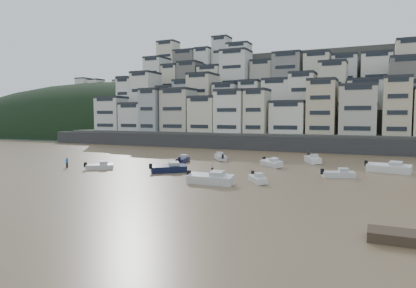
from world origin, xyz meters
The scene contains 17 objects.
ground centered at (0.00, 0.00, 0.00)m, with size 400.00×400.00×0.00m, color #826446.
sea_strip centered at (-110.00, 145.00, 0.01)m, with size 340.00×340.00×0.00m, color #42545E.
harbor_wall centered at (10.00, 65.00, 1.75)m, with size 140.00×3.00×3.50m, color #38383A.
hillside centered at (14.73, 104.84, 13.01)m, with size 141.04×66.00×50.00m.
headland centered at (-95.00, 135.00, 0.02)m, with size 216.00×135.00×53.33m.
boat_a centered at (13.86, 17.93, 0.87)m, with size 6.39×2.09×1.74m, color silver, non-canonical shape.
boat_b centered at (18.78, 21.54, 0.62)m, with size 4.55×1.49×1.24m, color silver, non-canonical shape.
boat_c centered at (4.21, 24.14, 0.79)m, with size 5.78×1.89×1.58m, color #12183A, non-canonical shape.
boat_d centered at (27.77, 29.85, 0.64)m, with size 4.71×1.54×1.28m, color silver, non-canonical shape.
boat_e centered at (16.56, 36.69, 0.74)m, with size 5.44×1.78×1.48m, color silver, non-canonical shape.
boat_f centered at (0.29, 35.78, 0.68)m, with size 4.99×1.63×1.36m, color #151742, non-canonical shape.
boat_g centered at (34.17, 37.56, 0.91)m, with size 6.68×2.19×1.82m, color silver, non-canonical shape.
boat_h centered at (5.14, 41.98, 0.77)m, with size 5.67×1.85×1.55m, color silver, non-canonical shape.
boat_i centered at (21.97, 44.89, 0.84)m, with size 6.15×2.01×1.68m, color white, non-canonical shape.
boat_j centered at (-7.36, 22.30, 0.62)m, with size 4.57×1.50×1.25m, color silver, non-canonical shape.
person_blue centered at (-13.76, 21.82, 0.87)m, with size 0.44×0.44×1.74m, color blue, non-canonical shape.
person_pink centered at (10.37, 26.33, 0.87)m, with size 0.44×0.44×1.74m, color #E3A0AD, non-canonical shape.
Camera 1 is at (32.40, -23.43, 8.43)m, focal length 32.00 mm.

